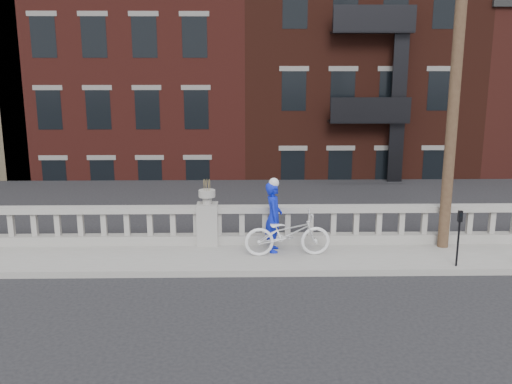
# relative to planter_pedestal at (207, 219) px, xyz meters

# --- Properties ---
(ground) EXTENTS (120.00, 120.00, 0.00)m
(ground) POSITION_rel_planter_pedestal_xyz_m (0.00, -3.95, -0.83)
(ground) COLOR black
(ground) RESTS_ON ground
(sidewalk) EXTENTS (32.00, 2.20, 0.15)m
(sidewalk) POSITION_rel_planter_pedestal_xyz_m (0.00, -0.95, -0.76)
(sidewalk) COLOR gray
(sidewalk) RESTS_ON ground
(balustrade) EXTENTS (28.00, 0.34, 1.03)m
(balustrade) POSITION_rel_planter_pedestal_xyz_m (0.00, 0.00, -0.19)
(balustrade) COLOR gray
(balustrade) RESTS_ON sidewalk
(planter_pedestal) EXTENTS (0.55, 0.55, 1.76)m
(planter_pedestal) POSITION_rel_planter_pedestal_xyz_m (0.00, 0.00, 0.00)
(planter_pedestal) COLOR gray
(planter_pedestal) RESTS_ON sidewalk
(lower_level) EXTENTS (80.00, 44.00, 20.80)m
(lower_level) POSITION_rel_planter_pedestal_xyz_m (0.56, 19.09, 1.80)
(lower_level) COLOR #605E59
(lower_level) RESTS_ON ground
(utility_pole) EXTENTS (1.60, 0.28, 10.00)m
(utility_pole) POSITION_rel_planter_pedestal_xyz_m (6.20, -0.35, 4.41)
(utility_pole) COLOR #422D1E
(utility_pole) RESTS_ON sidewalk
(parking_meter_a) EXTENTS (0.10, 0.09, 1.36)m
(parking_meter_a) POSITION_rel_planter_pedestal_xyz_m (6.03, -1.80, 0.17)
(parking_meter_a) COLOR black
(parking_meter_a) RESTS_ON sidewalk
(bicycle) EXTENTS (2.18, 0.86, 1.12)m
(bicycle) POSITION_rel_planter_pedestal_xyz_m (2.05, -0.95, -0.12)
(bicycle) COLOR white
(bicycle) RESTS_ON sidewalk
(cyclist) EXTENTS (0.45, 0.67, 1.80)m
(cyclist) POSITION_rel_planter_pedestal_xyz_m (1.72, -0.61, 0.22)
(cyclist) COLOR #0C1DBE
(cyclist) RESTS_ON sidewalk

